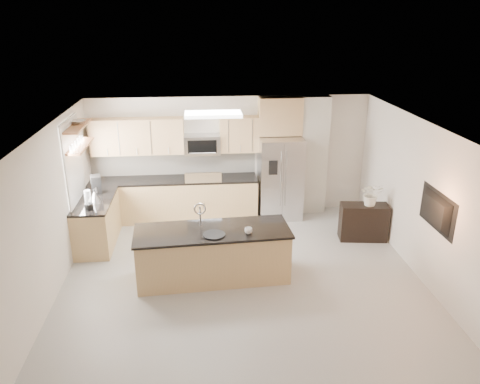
{
  "coord_description": "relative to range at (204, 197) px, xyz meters",
  "views": [
    {
      "loc": [
        -0.66,
        -6.57,
        4.21
      ],
      "look_at": [
        0.05,
        1.3,
        1.19
      ],
      "focal_mm": 35.0,
      "sensor_mm": 36.0,
      "label": 1
    }
  ],
  "objects": [
    {
      "name": "floor",
      "position": [
        0.6,
        -2.92,
        -0.47
      ],
      "size": [
        6.5,
        6.5,
        0.0
      ],
      "primitive_type": "plane",
      "color": "#A4A19C",
      "rests_on": "ground"
    },
    {
      "name": "kettle",
      "position": [
        -2.03,
        -1.22,
        0.56
      ],
      "size": [
        0.21,
        0.21,
        0.26
      ],
      "color": "#B2B2B5",
      "rests_on": "left_counter"
    },
    {
      "name": "wall_right",
      "position": [
        3.6,
        -2.92,
        0.83
      ],
      "size": [
        0.02,
        6.5,
        2.6
      ],
      "primitive_type": "cube",
      "color": "silver",
      "rests_on": "floor"
    },
    {
      "name": "platter",
      "position": [
        0.13,
        -2.73,
        0.42
      ],
      "size": [
        0.39,
        0.39,
        0.02
      ],
      "primitive_type": "cylinder",
      "rotation": [
        0.0,
        0.0,
        -0.08
      ],
      "color": "black",
      "rests_on": "island"
    },
    {
      "name": "wall_front",
      "position": [
        0.6,
        -6.17,
        0.83
      ],
      "size": [
        6.0,
        0.02,
        2.6
      ],
      "primitive_type": "cube",
      "color": "silver",
      "rests_on": "floor"
    },
    {
      "name": "island",
      "position": [
        0.11,
        -2.53,
        -0.03
      ],
      "size": [
        2.61,
        1.08,
        1.31
      ],
      "rotation": [
        0.0,
        0.0,
        0.06
      ],
      "color": "tan",
      "rests_on": "floor"
    },
    {
      "name": "back_counter",
      "position": [
        -0.63,
        0.01,
        -0.0
      ],
      "size": [
        3.55,
        0.66,
        1.44
      ],
      "color": "tan",
      "rests_on": "floor"
    },
    {
      "name": "ceiling",
      "position": [
        0.6,
        -2.92,
        2.13
      ],
      "size": [
        6.0,
        6.5,
        0.02
      ],
      "primitive_type": "cube",
      "color": "white",
      "rests_on": "wall_back"
    },
    {
      "name": "ceiling_fixture",
      "position": [
        0.2,
        -1.32,
        2.09
      ],
      "size": [
        1.0,
        0.5,
        0.06
      ],
      "primitive_type": "cube",
      "color": "white",
      "rests_on": "ceiling"
    },
    {
      "name": "left_counter",
      "position": [
        -2.07,
        -1.07,
        -0.01
      ],
      "size": [
        0.66,
        1.5,
        0.92
      ],
      "color": "tan",
      "rests_on": "floor"
    },
    {
      "name": "window",
      "position": [
        -2.38,
        -1.07,
        1.18
      ],
      "size": [
        0.04,
        1.15,
        1.65
      ],
      "color": "white",
      "rests_on": "wall_left"
    },
    {
      "name": "shelf_lower",
      "position": [
        -2.25,
        -0.97,
        1.48
      ],
      "size": [
        0.3,
        1.2,
        0.04
      ],
      "primitive_type": "cube",
      "color": "olive",
      "rests_on": "wall_left"
    },
    {
      "name": "wall_left",
      "position": [
        -2.4,
        -2.92,
        0.83
      ],
      "size": [
        0.02,
        6.5,
        2.6
      ],
      "primitive_type": "cube",
      "color": "silver",
      "rests_on": "floor"
    },
    {
      "name": "range",
      "position": [
        0.0,
        0.0,
        0.0
      ],
      "size": [
        0.76,
        0.64,
        1.14
      ],
      "color": "black",
      "rests_on": "floor"
    },
    {
      "name": "credenza",
      "position": [
        3.12,
        -1.34,
        -0.11
      ],
      "size": [
        0.95,
        0.49,
        0.73
      ],
      "primitive_type": "cube",
      "rotation": [
        0.0,
        0.0,
        -0.12
      ],
      "color": "black",
      "rests_on": "floor"
    },
    {
      "name": "television",
      "position": [
        3.51,
        -3.12,
        0.88
      ],
      "size": [
        0.14,
        1.08,
        0.62
      ],
      "primitive_type": "imported",
      "rotation": [
        0.0,
        0.0,
        1.57
      ],
      "color": "black",
      "rests_on": "wall_right"
    },
    {
      "name": "cup",
      "position": [
        0.69,
        -2.71,
        0.46
      ],
      "size": [
        0.13,
        0.13,
        0.1
      ],
      "primitive_type": "imported",
      "rotation": [
        0.0,
        0.0,
        0.05
      ],
      "color": "white",
      "rests_on": "island"
    },
    {
      "name": "microwave",
      "position": [
        0.0,
        0.12,
        1.16
      ],
      "size": [
        0.76,
        0.4,
        0.4
      ],
      "color": "#B2B2B5",
      "rests_on": "upper_cabinets"
    },
    {
      "name": "upper_cabinets",
      "position": [
        -0.7,
        0.16,
        1.35
      ],
      "size": [
        3.5,
        0.33,
        0.75
      ],
      "color": "tan",
      "rests_on": "wall_back"
    },
    {
      "name": "bowl",
      "position": [
        -2.25,
        -0.87,
        1.91
      ],
      "size": [
        0.42,
        0.42,
        0.08
      ],
      "primitive_type": "imported",
      "rotation": [
        0.0,
        0.0,
        -0.26
      ],
      "color": "#B2B2B5",
      "rests_on": "shelf_upper"
    },
    {
      "name": "partition_column",
      "position": [
        2.42,
        0.18,
        0.83
      ],
      "size": [
        0.6,
        0.3,
        2.6
      ],
      "primitive_type": "cube",
      "color": "beige",
      "rests_on": "floor"
    },
    {
      "name": "flower_vase",
      "position": [
        3.22,
        -1.36,
        0.61
      ],
      "size": [
        0.7,
        0.63,
        0.71
      ],
      "primitive_type": "imported",
      "rotation": [
        0.0,
        0.0,
        -0.12
      ],
      "color": "white",
      "rests_on": "credenza"
    },
    {
      "name": "blender",
      "position": [
        -2.08,
        -1.53,
        0.6
      ],
      "size": [
        0.16,
        0.16,
        0.36
      ],
      "color": "black",
      "rests_on": "left_counter"
    },
    {
      "name": "coffee_maker",
      "position": [
        -2.09,
        -0.7,
        0.61
      ],
      "size": [
        0.24,
        0.27,
        0.35
      ],
      "color": "black",
      "rests_on": "left_counter"
    },
    {
      "name": "wall_back",
      "position": [
        0.6,
        0.33,
        0.83
      ],
      "size": [
        6.0,
        0.02,
        2.6
      ],
      "primitive_type": "cube",
      "color": "silver",
      "rests_on": "floor"
    },
    {
      "name": "refrigerator",
      "position": [
        1.66,
        -0.05,
        0.42
      ],
      "size": [
        0.92,
        0.78,
        1.78
      ],
      "color": "#B2B2B5",
      "rests_on": "floor"
    },
    {
      "name": "shelf_upper",
      "position": [
        -2.25,
        -0.97,
        1.85
      ],
      "size": [
        0.3,
        1.2,
        0.04
      ],
      "primitive_type": "cube",
      "color": "olive",
      "rests_on": "wall_left"
    }
  ]
}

